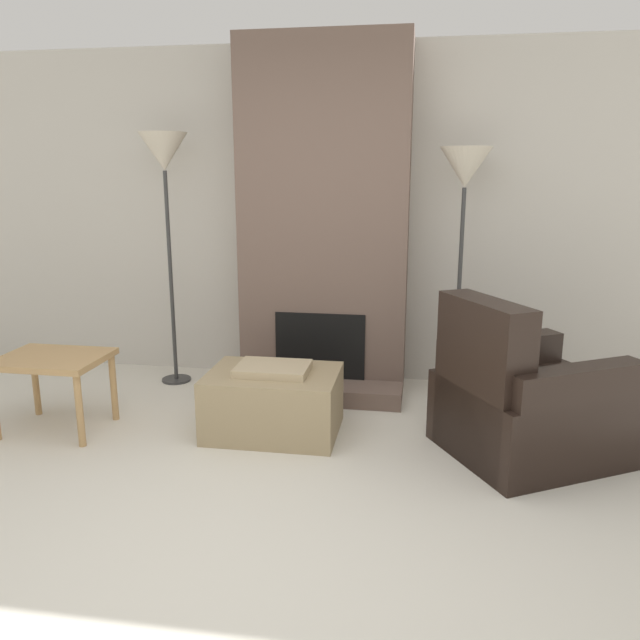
{
  "coord_description": "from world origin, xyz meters",
  "views": [
    {
      "loc": [
        0.73,
        -2.27,
        1.65
      ],
      "look_at": [
        0.0,
        2.19,
        0.58
      ],
      "focal_mm": 35.0,
      "sensor_mm": 36.0,
      "label": 1
    }
  ],
  "objects_px": {
    "floor_lamp_left": "(164,163)",
    "floor_lamp_right": "(465,178)",
    "ottoman": "(274,401)",
    "side_table": "(53,367)",
    "armchair": "(522,407)"
  },
  "relations": [
    {
      "from": "ottoman",
      "to": "side_table",
      "type": "xyz_separation_m",
      "value": [
        -1.41,
        -0.19,
        0.22
      ]
    },
    {
      "from": "side_table",
      "to": "floor_lamp_left",
      "type": "height_order",
      "value": "floor_lamp_left"
    },
    {
      "from": "side_table",
      "to": "floor_lamp_right",
      "type": "bearing_deg",
      "value": 22.14
    },
    {
      "from": "side_table",
      "to": "floor_lamp_left",
      "type": "relative_size",
      "value": 0.34
    },
    {
      "from": "ottoman",
      "to": "floor_lamp_left",
      "type": "relative_size",
      "value": 0.43
    },
    {
      "from": "floor_lamp_left",
      "to": "floor_lamp_right",
      "type": "distance_m",
      "value": 2.21
    },
    {
      "from": "armchair",
      "to": "ottoman",
      "type": "bearing_deg",
      "value": 57.22
    },
    {
      "from": "armchair",
      "to": "floor_lamp_right",
      "type": "height_order",
      "value": "floor_lamp_right"
    },
    {
      "from": "side_table",
      "to": "floor_lamp_right",
      "type": "relative_size",
      "value": 0.36
    },
    {
      "from": "armchair",
      "to": "floor_lamp_left",
      "type": "bearing_deg",
      "value": 39.81
    },
    {
      "from": "armchair",
      "to": "floor_lamp_left",
      "type": "xyz_separation_m",
      "value": [
        -2.55,
        0.95,
        1.42
      ]
    },
    {
      "from": "ottoman",
      "to": "side_table",
      "type": "distance_m",
      "value": 1.44
    },
    {
      "from": "floor_lamp_left",
      "to": "side_table",
      "type": "bearing_deg",
      "value": -110.18
    },
    {
      "from": "armchair",
      "to": "floor_lamp_right",
      "type": "bearing_deg",
      "value": -9.93
    },
    {
      "from": "side_table",
      "to": "floor_lamp_right",
      "type": "distance_m",
      "value": 3.04
    }
  ]
}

